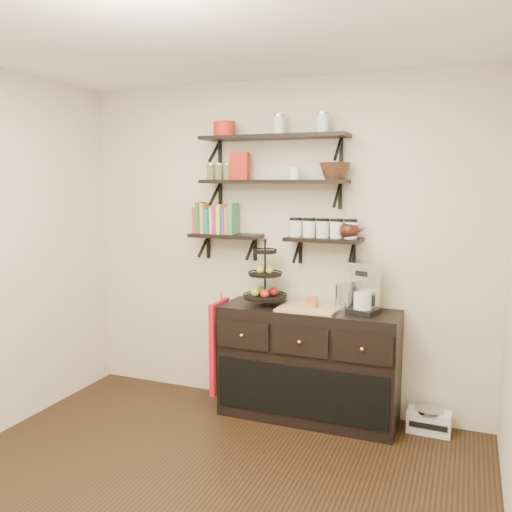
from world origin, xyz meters
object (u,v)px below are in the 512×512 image
object	(u,v)px
radio	(429,421)
coffee_maker	(364,288)
fruit_stand	(266,283)
sideboard	(308,363)

from	to	relation	value
radio	coffee_maker	bearing A→B (deg)	-171.84
coffee_maker	radio	size ratio (longest dim) A/B	1.21
fruit_stand	radio	distance (m)	1.63
sideboard	coffee_maker	bearing A→B (deg)	3.63
fruit_stand	sideboard	bearing A→B (deg)	-0.58
sideboard	radio	size ratio (longest dim) A/B	4.34
fruit_stand	coffee_maker	world-z (taller)	fruit_stand
sideboard	fruit_stand	world-z (taller)	fruit_stand
fruit_stand	radio	size ratio (longest dim) A/B	1.58
sideboard	fruit_stand	xyz separation A→B (m)	(-0.37, 0.00, 0.62)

